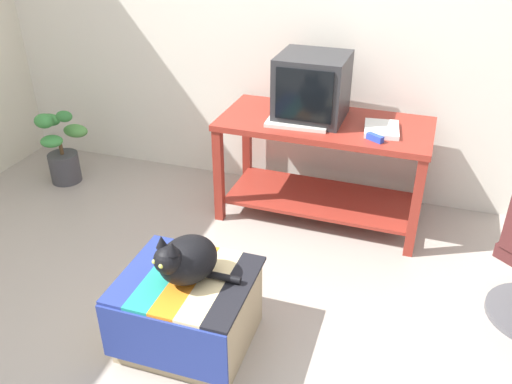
{
  "coord_description": "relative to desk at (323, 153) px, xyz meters",
  "views": [
    {
      "loc": [
        0.89,
        -1.65,
        2.04
      ],
      "look_at": [
        0.07,
        0.85,
        0.55
      ],
      "focal_mm": 37.19,
      "sensor_mm": 36.0,
      "label": 1
    }
  ],
  "objects": [
    {
      "name": "book",
      "position": [
        0.37,
        -0.06,
        0.24
      ],
      "size": [
        0.24,
        0.29,
        0.03
      ],
      "primitive_type": "cube",
      "rotation": [
        0.0,
        0.0,
        0.11
      ],
      "color": "white",
      "rests_on": "desk"
    },
    {
      "name": "back_wall",
      "position": [
        -0.31,
        0.45,
        0.81
      ],
      "size": [
        8.0,
        0.1,
        2.6
      ],
      "primitive_type": "cube",
      "color": "silver",
      "rests_on": "ground_plane"
    },
    {
      "name": "stapler",
      "position": [
        0.35,
        -0.22,
        0.25
      ],
      "size": [
        0.11,
        0.09,
        0.04
      ],
      "primitive_type": "cube",
      "rotation": [
        0.0,
        0.0,
        1.0
      ],
      "color": "#2342B7",
      "rests_on": "desk"
    },
    {
      "name": "ground_plane",
      "position": [
        -0.31,
        -1.6,
        -0.49
      ],
      "size": [
        14.0,
        14.0,
        0.0
      ],
      "primitive_type": "plane",
      "color": "#9E9389"
    },
    {
      "name": "pen",
      "position": [
        0.37,
        0.03,
        0.23
      ],
      "size": [
        0.14,
        0.03,
        0.01
      ],
      "primitive_type": "cylinder",
      "rotation": [
        0.0,
        1.57,
        0.16
      ],
      "color": "#2351B2",
      "rests_on": "desk"
    },
    {
      "name": "potted_plant",
      "position": [
        -2.06,
        -0.12,
        -0.22
      ],
      "size": [
        0.38,
        0.36,
        0.61
      ],
      "color": "#3D3D42",
      "rests_on": "ground_plane"
    },
    {
      "name": "tv_monitor",
      "position": [
        -0.11,
        0.03,
        0.44
      ],
      "size": [
        0.45,
        0.44,
        0.42
      ],
      "rotation": [
        0.0,
        0.0,
        -0.02
      ],
      "color": "#28282B",
      "rests_on": "desk"
    },
    {
      "name": "desk",
      "position": [
        0.0,
        0.0,
        0.0
      ],
      "size": [
        1.41,
        0.67,
        0.72
      ],
      "rotation": [
        0.0,
        0.0,
        -0.02
      ],
      "color": "maroon",
      "rests_on": "ground_plane"
    },
    {
      "name": "ottoman_with_blanket",
      "position": [
        -0.37,
        -1.43,
        -0.29
      ],
      "size": [
        0.64,
        0.58,
        0.41
      ],
      "color": "tan",
      "rests_on": "ground_plane"
    },
    {
      "name": "cat",
      "position": [
        -0.36,
        -1.43,
        0.03
      ],
      "size": [
        0.43,
        0.38,
        0.29
      ],
      "rotation": [
        0.0,
        0.0,
        -0.43
      ],
      "color": "black",
      "rests_on": "ottoman_with_blanket"
    },
    {
      "name": "keyboard",
      "position": [
        -0.16,
        -0.14,
        0.24
      ],
      "size": [
        0.41,
        0.17,
        0.02
      ],
      "primitive_type": "cube",
      "rotation": [
        0.0,
        0.0,
        0.05
      ],
      "color": "beige",
      "rests_on": "desk"
    }
  ]
}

